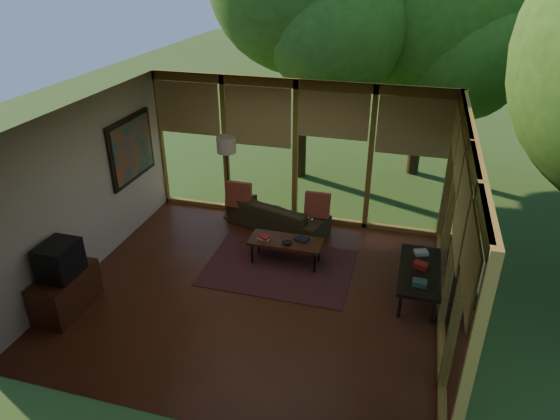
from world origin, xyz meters
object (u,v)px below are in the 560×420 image
(media_cabinet, at_px, (66,292))
(floor_lamp, at_px, (227,149))
(coffee_table, at_px, (286,242))
(side_console, at_px, (420,272))
(sofa, at_px, (278,215))
(television, at_px, (59,260))

(media_cabinet, bearing_deg, floor_lamp, 69.57)
(media_cabinet, relative_size, floor_lamp, 0.61)
(media_cabinet, distance_m, coffee_table, 3.40)
(coffee_table, distance_m, side_console, 2.18)
(sofa, relative_size, television, 3.43)
(media_cabinet, height_order, side_console, media_cabinet)
(floor_lamp, xyz_separation_m, coffee_table, (1.48, -1.28, -1.01))
(coffee_table, bearing_deg, side_console, -8.84)
(media_cabinet, height_order, coffee_table, media_cabinet)
(television, xyz_separation_m, side_console, (4.85, 1.71, -0.44))
(coffee_table, xyz_separation_m, side_console, (2.15, -0.33, 0.02))
(floor_lamp, bearing_deg, sofa, -10.15)
(sofa, height_order, media_cabinet, media_cabinet)
(sofa, xyz_separation_m, floor_lamp, (-1.04, 0.19, 1.13))
(television, bearing_deg, media_cabinet, 180.00)
(sofa, height_order, television, television)
(floor_lamp, height_order, side_console, floor_lamp)
(media_cabinet, distance_m, television, 0.55)
(side_console, bearing_deg, media_cabinet, -160.69)
(television, distance_m, coffee_table, 3.41)
(floor_lamp, bearing_deg, coffee_table, -40.96)
(sofa, relative_size, coffee_table, 1.57)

